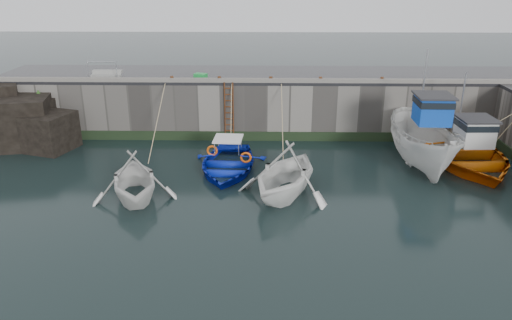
{
  "coord_description": "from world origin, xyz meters",
  "views": [
    {
      "loc": [
        -0.05,
        -15.64,
        8.69
      ],
      "look_at": [
        -0.45,
        3.88,
        1.2
      ],
      "focal_mm": 35.0,
      "sensor_mm": 36.0,
      "label": 1
    }
  ],
  "objects_px": {
    "bollard_b": "(219,79)",
    "bollard_c": "(271,79)",
    "ladder": "(229,112)",
    "boat_near_white": "(135,197)",
    "boat_far_white": "(424,144)",
    "bollard_d": "(320,79)",
    "bollard_a": "(172,79)",
    "bollard_e": "(382,80)",
    "boat_near_blue": "(227,170)",
    "boat_far_orange": "(465,153)",
    "boat_near_blacktrim": "(285,194)",
    "fish_crate": "(201,76)"
  },
  "relations": [
    {
      "from": "boat_near_blacktrim",
      "to": "fish_crate",
      "type": "distance_m",
      "value": 9.63
    },
    {
      "from": "ladder",
      "to": "bollard_e",
      "type": "relative_size",
      "value": 11.43
    },
    {
      "from": "boat_far_orange",
      "to": "ladder",
      "type": "bearing_deg",
      "value": 163.33
    },
    {
      "from": "boat_far_white",
      "to": "boat_near_blue",
      "type": "bearing_deg",
      "value": -174.03
    },
    {
      "from": "boat_far_orange",
      "to": "bollard_a",
      "type": "bearing_deg",
      "value": 165.03
    },
    {
      "from": "bollard_a",
      "to": "bollard_d",
      "type": "height_order",
      "value": "same"
    },
    {
      "from": "boat_far_white",
      "to": "boat_near_white",
      "type": "bearing_deg",
      "value": -161.78
    },
    {
      "from": "bollard_b",
      "to": "bollard_c",
      "type": "bearing_deg",
      "value": 0.0
    },
    {
      "from": "boat_far_white",
      "to": "bollard_e",
      "type": "distance_m",
      "value": 4.6
    },
    {
      "from": "boat_far_white",
      "to": "bollard_d",
      "type": "relative_size",
      "value": 24.57
    },
    {
      "from": "bollard_e",
      "to": "boat_far_white",
      "type": "bearing_deg",
      "value": -70.63
    },
    {
      "from": "boat_near_white",
      "to": "boat_far_white",
      "type": "relative_size",
      "value": 0.62
    },
    {
      "from": "ladder",
      "to": "boat_far_white",
      "type": "xyz_separation_m",
      "value": [
        9.34,
        -3.48,
        -0.49
      ]
    },
    {
      "from": "boat_far_orange",
      "to": "bollard_e",
      "type": "bearing_deg",
      "value": 134.19
    },
    {
      "from": "bollard_c",
      "to": "bollard_d",
      "type": "relative_size",
      "value": 1.0
    },
    {
      "from": "boat_near_white",
      "to": "boat_near_blacktrim",
      "type": "height_order",
      "value": "boat_near_blacktrim"
    },
    {
      "from": "boat_near_blue",
      "to": "bollard_c",
      "type": "bearing_deg",
      "value": 69.02
    },
    {
      "from": "boat_near_blue",
      "to": "bollard_d",
      "type": "distance_m",
      "value": 7.24
    },
    {
      "from": "bollard_e",
      "to": "bollard_a",
      "type": "bearing_deg",
      "value": 180.0
    },
    {
      "from": "bollard_b",
      "to": "bollard_c",
      "type": "distance_m",
      "value": 2.7
    },
    {
      "from": "boat_near_blue",
      "to": "bollard_e",
      "type": "height_order",
      "value": "bollard_e"
    },
    {
      "from": "ladder",
      "to": "boat_near_white",
      "type": "xyz_separation_m",
      "value": [
        -3.34,
        -7.25,
        -1.59
      ]
    },
    {
      "from": "bollard_a",
      "to": "boat_near_white",
      "type": "bearing_deg",
      "value": -92.54
    },
    {
      "from": "boat_near_blacktrim",
      "to": "bollard_e",
      "type": "height_order",
      "value": "bollard_e"
    },
    {
      "from": "bollard_b",
      "to": "bollard_c",
      "type": "xyz_separation_m",
      "value": [
        2.7,
        0.0,
        0.0
      ]
    },
    {
      "from": "bollard_e",
      "to": "fish_crate",
      "type": "bearing_deg",
      "value": 175.44
    },
    {
      "from": "boat_near_blacktrim",
      "to": "fish_crate",
      "type": "relative_size",
      "value": 7.47
    },
    {
      "from": "bollard_e",
      "to": "bollard_d",
      "type": "bearing_deg",
      "value": 180.0
    },
    {
      "from": "bollard_a",
      "to": "bollard_e",
      "type": "relative_size",
      "value": 1.0
    },
    {
      "from": "bollard_a",
      "to": "bollard_b",
      "type": "height_order",
      "value": "same"
    },
    {
      "from": "bollard_c",
      "to": "boat_near_white",
      "type": "bearing_deg",
      "value": -126.12
    },
    {
      "from": "boat_near_blue",
      "to": "boat_far_orange",
      "type": "relative_size",
      "value": 0.71
    },
    {
      "from": "ladder",
      "to": "bollard_c",
      "type": "relative_size",
      "value": 11.43
    },
    {
      "from": "boat_near_white",
      "to": "bollard_a",
      "type": "xyz_separation_m",
      "value": [
        0.34,
        7.59,
        3.3
      ]
    },
    {
      "from": "boat_near_white",
      "to": "bollard_c",
      "type": "bearing_deg",
      "value": 38.07
    },
    {
      "from": "boat_near_blue",
      "to": "fish_crate",
      "type": "height_order",
      "value": "fish_crate"
    },
    {
      "from": "ladder",
      "to": "bollard_e",
      "type": "xyz_separation_m",
      "value": [
        8.0,
        0.34,
        1.71
      ]
    },
    {
      "from": "ladder",
      "to": "boat_far_orange",
      "type": "distance_m",
      "value": 11.95
    },
    {
      "from": "bollard_d",
      "to": "bollard_b",
      "type": "bearing_deg",
      "value": 180.0
    },
    {
      "from": "ladder",
      "to": "boat_near_blue",
      "type": "distance_m",
      "value": 4.47
    },
    {
      "from": "boat_far_orange",
      "to": "fish_crate",
      "type": "relative_size",
      "value": 11.36
    },
    {
      "from": "bollard_d",
      "to": "bollard_e",
      "type": "relative_size",
      "value": 1.0
    },
    {
      "from": "boat_near_blue",
      "to": "boat_far_orange",
      "type": "bearing_deg",
      "value": 8.82
    },
    {
      "from": "boat_far_white",
      "to": "bollard_c",
      "type": "height_order",
      "value": "boat_far_white"
    },
    {
      "from": "boat_near_blacktrim",
      "to": "bollard_e",
      "type": "relative_size",
      "value": 17.1
    },
    {
      "from": "ladder",
      "to": "boat_near_white",
      "type": "bearing_deg",
      "value": -114.71
    },
    {
      "from": "boat_far_white",
      "to": "bollard_d",
      "type": "xyz_separation_m",
      "value": [
        -4.54,
        3.82,
        2.2
      ]
    },
    {
      "from": "boat_far_white",
      "to": "bollard_e",
      "type": "xyz_separation_m",
      "value": [
        -1.34,
        3.82,
        2.2
      ]
    },
    {
      "from": "ladder",
      "to": "bollard_c",
      "type": "distance_m",
      "value": 2.81
    },
    {
      "from": "bollard_c",
      "to": "bollard_d",
      "type": "distance_m",
      "value": 2.6
    }
  ]
}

